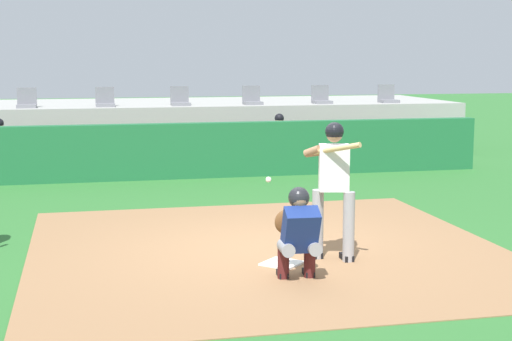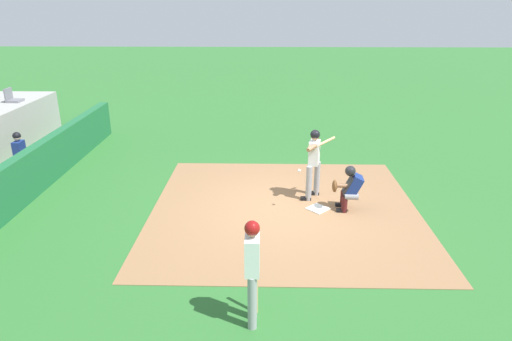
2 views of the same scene
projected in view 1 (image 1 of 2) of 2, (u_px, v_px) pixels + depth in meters
The scene contains 15 objects.
ground_plane at pixel (267, 250), 10.59m from camera, with size 80.00×80.00×0.00m, color #2D6B2D.
dirt_infield at pixel (267, 249), 10.59m from camera, with size 6.40×6.40×0.01m, color #936B47.
home_plate at pixel (282, 263), 9.82m from camera, with size 0.44×0.44×0.02m, color white.
batter_at_plate at pixel (333, 182), 9.89m from camera, with size 0.62×0.83×1.80m.
catcher_crouched at pixel (298, 230), 9.05m from camera, with size 0.50×1.57×1.13m.
dugout_wall at pixel (197, 150), 16.78m from camera, with size 13.00×0.30×1.20m, color #1E6638.
dugout_bench at pixel (191, 161), 17.80m from camera, with size 11.80×0.44×0.45m, color olive.
dugout_player_1 at pixel (281, 141), 18.03m from camera, with size 0.49×0.70×1.30m.
stands_platform at pixel (174, 128), 21.01m from camera, with size 15.00×4.40×1.40m, color #9E9E99.
stadium_seat_1 at pixel (27, 102), 18.61m from camera, with size 0.46×0.46×0.48m.
stadium_seat_2 at pixel (105, 101), 19.01m from camera, with size 0.46×0.46×0.48m.
stadium_seat_3 at pixel (180, 100), 19.42m from camera, with size 0.46×0.46×0.48m.
stadium_seat_4 at pixel (252, 99), 19.82m from camera, with size 0.46×0.46×0.48m.
stadium_seat_5 at pixel (321, 98), 20.23m from camera, with size 0.46×0.46×0.48m.
stadium_seat_6 at pixel (388, 97), 20.63m from camera, with size 0.46×0.46×0.48m.
Camera 1 is at (-2.42, -10.03, 2.64)m, focal length 54.20 mm.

